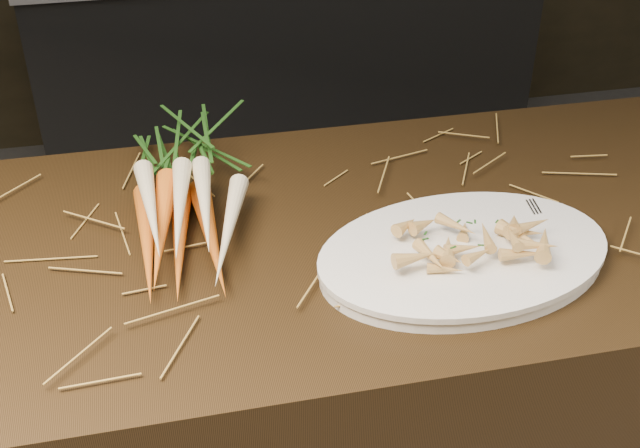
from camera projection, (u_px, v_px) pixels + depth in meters
The scene contains 7 objects.
main_counter at pixel (303, 432), 1.50m from camera, with size 2.40×0.70×0.90m, color black.
back_counter at pixel (284, 60), 3.10m from camera, with size 1.82×0.62×0.84m.
straw_bedding at pixel (300, 229), 1.25m from camera, with size 1.40×0.60×0.02m, color olive, non-canonical shape.
root_veg_bunch at pixel (179, 173), 1.32m from camera, with size 0.20×0.55×0.10m.
serving_platter at pixel (463, 258), 1.18m from camera, with size 0.44×0.29×0.02m, color white, non-canonical shape.
roasted_veg_heap at pixel (466, 237), 1.16m from camera, with size 0.22×0.16×0.05m, color #B5893F, non-canonical shape.
serving_fork at pixel (564, 237), 1.20m from camera, with size 0.01×0.17×0.00m, color silver.
Camera 1 is at (-0.19, -0.72, 1.61)m, focal length 45.00 mm.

